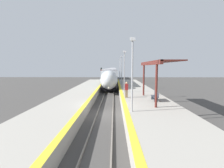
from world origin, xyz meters
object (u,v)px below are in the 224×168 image
lamppost_mid (124,69)px  lamppost_far (121,68)px  train (112,72)px  railway_signal (101,75)px  platform_bench (155,96)px  person_waiting (127,89)px  lamppost_farthest (120,68)px  lamppost_near (132,70)px

lamppost_mid → lamppost_far: bearing=90.0°
train → railway_signal: bearing=-93.8°
train → lamppost_far: 33.82m
train → platform_bench: train is taller
train → railway_signal: size_ratio=20.07×
railway_signal → lamppost_far: lamppost_far is taller
train → person_waiting: (2.21, -48.65, -0.40)m
platform_bench → lamppost_farthest: 27.51m
train → lamppost_far: size_ratio=15.25×
railway_signal → train: bearing=86.2°
platform_bench → lamppost_far: bearing=99.5°
platform_bench → railway_signal: size_ratio=0.42×
person_waiting → lamppost_near: 6.54m
person_waiting → railway_signal: bearing=102.7°
railway_signal → platform_bench: bearing=-71.1°
person_waiting → railway_signal: (-4.21, 18.66, 0.71)m
train → platform_bench: bearing=-84.3°
train → railway_signal: 30.06m
platform_bench → lamppost_far: 17.14m
lamppost_far → lamppost_farthest: same height
platform_bench → lamppost_near: lamppost_near is taller
lamppost_farthest → railway_signal: bearing=-121.6°
lamppost_near → lamppost_far: same height
train → lamppost_far: bearing=-86.3°
railway_signal → lamppost_far: size_ratio=0.76×
person_waiting → lamppost_mid: bearing=90.1°
lamppost_farthest → lamppost_mid: bearing=-90.0°
person_waiting → railway_signal: size_ratio=0.42×
train → lamppost_mid: lamppost_mid is taller
lamppost_near → lamppost_far: (0.00, 21.08, 0.00)m
person_waiting → railway_signal: 19.14m
lamppost_near → platform_bench: bearing=57.5°
platform_bench → railway_signal: railway_signal is taller
person_waiting → train: bearing=92.6°
platform_bench → person_waiting: person_waiting is taller
lamppost_near → lamppost_farthest: 31.62m
platform_bench → person_waiting: size_ratio=1.01×
train → lamppost_far: lamppost_far is taller
lamppost_mid → train: bearing=92.8°
railway_signal → lamppost_mid: bearing=-73.6°
lamppost_far → lamppost_farthest: size_ratio=1.00×
lamppost_farthest → lamppost_far: bearing=-90.0°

